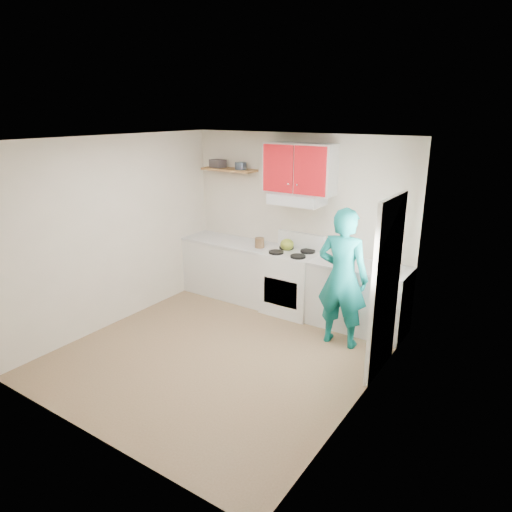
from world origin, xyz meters
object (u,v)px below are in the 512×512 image
Objects in this scene: crock at (260,243)px; person at (342,278)px; tin at (241,166)px; kettle at (287,245)px; stove at (291,282)px.

person is at bearing -17.45° from crock.
tin is at bearing -21.64° from person.
stove is at bearing -53.22° from kettle.
tin is 1.22m from crock.
tin is (-1.01, 0.15, 1.63)m from stove.
stove is 5.41× the size of crock.
stove is 4.50× the size of kettle.
person is at bearing -18.55° from tin.
kettle is 1.20× the size of crock.
crock is 0.09× the size of person.
stove is at bearing -8.60° from tin.
person reaches higher than crock.
person is (2.03, -0.68, -1.19)m from tin.
person is at bearing -27.42° from stove.
kettle is (-0.13, 0.07, 0.55)m from stove.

